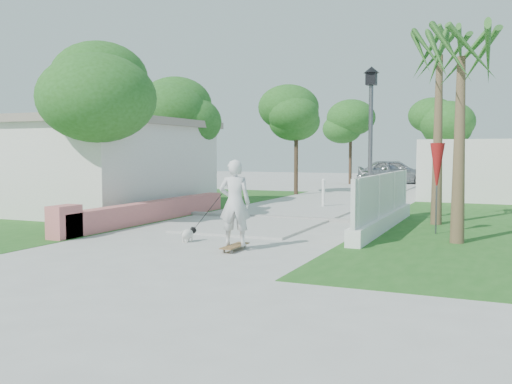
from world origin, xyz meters
The scene contains 21 objects.
ground centered at (0.00, 0.00, 0.00)m, with size 90.00×90.00×0.00m, color #B7B7B2.
path_strip centered at (0.00, 20.00, 0.03)m, with size 3.20×36.00×0.06m, color #B7B7B2.
curb centered at (0.00, 6.00, 0.05)m, with size 6.50×0.25×0.10m, color #999993.
grass_left centered at (-7.00, 8.00, 0.01)m, with size 8.00×20.00×0.01m, color #1F571B.
pink_wall centered at (-3.30, 3.55, 0.31)m, with size 0.45×8.20×0.80m.
house_left centered at (-8.00, 6.00, 1.64)m, with size 8.40×7.40×3.23m.
lattice_fence centered at (3.40, 5.00, 0.54)m, with size 0.35×7.00×1.50m.
building_right centered at (6.00, 18.00, 1.30)m, with size 6.00×8.00×2.60m, color silver.
street_lamp centered at (2.90, 5.50, 2.43)m, with size 0.44×0.44×4.44m.
bollard centered at (0.20, 10.00, 0.58)m, with size 0.14×0.14×1.09m.
patio_umbrella centered at (4.80, 4.50, 1.69)m, with size 0.36×0.36×2.30m.
tree_left_near centered at (-4.48, 2.98, 3.82)m, with size 3.60×3.60×5.28m.
tree_left_mid centered at (-5.48, 8.48, 3.50)m, with size 3.20×3.20×4.85m.
tree_path_left centered at (-2.98, 15.98, 3.82)m, with size 3.40×3.40×5.23m.
tree_path_right centered at (3.22, 19.98, 3.49)m, with size 3.00×3.00×4.79m.
tree_path_far centered at (-2.78, 25.98, 3.82)m, with size 3.20×3.20×5.17m.
palm_far centered at (4.60, 6.50, 4.48)m, with size 1.80×1.80×5.30m.
palm_near centered at (5.40, 3.20, 3.95)m, with size 1.80×1.80×4.70m.
skateboarder centered at (0.61, 0.59, 0.85)m, with size 1.88×1.27×1.91m.
dog centered at (-0.32, 0.95, 0.19)m, with size 0.33×0.50×0.35m.
parked_car centered at (-0.09, 26.79, 0.82)m, with size 1.93×4.79×1.63m, color #979A9E.
Camera 1 is at (6.32, -10.41, 2.07)m, focal length 40.00 mm.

